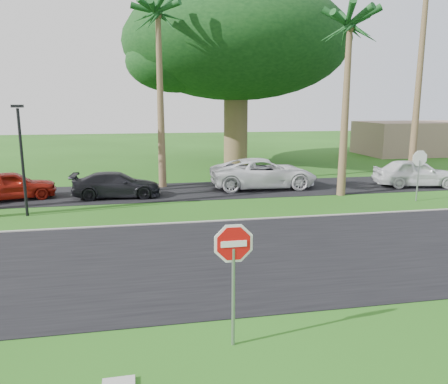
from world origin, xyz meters
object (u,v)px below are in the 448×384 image
car_dark (117,185)px  car_minivan (263,174)px  stop_sign_far (419,165)px  car_red (11,186)px  stop_sign_near (233,260)px  car_pickup (415,173)px

car_dark → car_minivan: 8.04m
stop_sign_far → car_red: 19.94m
stop_sign_far → car_red: (-19.51, 3.99, -1.06)m
car_dark → car_minivan: (7.98, 1.02, 0.19)m
stop_sign_near → car_minivan: 16.42m
car_pickup → car_minivan: bearing=92.5°
car_red → car_pickup: car_pickup is taller
stop_sign_far → car_pickup: size_ratio=0.57×
stop_sign_near → stop_sign_far: (11.50, 11.00, 0.00)m
car_red → stop_sign_near: bearing=-166.0°
stop_sign_near → stop_sign_far: same height
stop_sign_far → car_dark: bearing=-13.9°
car_dark → stop_sign_near: bearing=-166.8°
car_dark → car_minivan: bearing=-80.9°
stop_sign_far → car_red: size_ratio=0.63×
stop_sign_far → car_minivan: bearing=-35.5°
stop_sign_near → car_red: 17.03m
car_pickup → car_red: bearing=98.9°
car_red → car_dark: size_ratio=0.96×
stop_sign_far → car_dark: 14.91m
car_dark → car_minivan: car_minivan is taller
car_dark → car_pickup: size_ratio=0.96×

